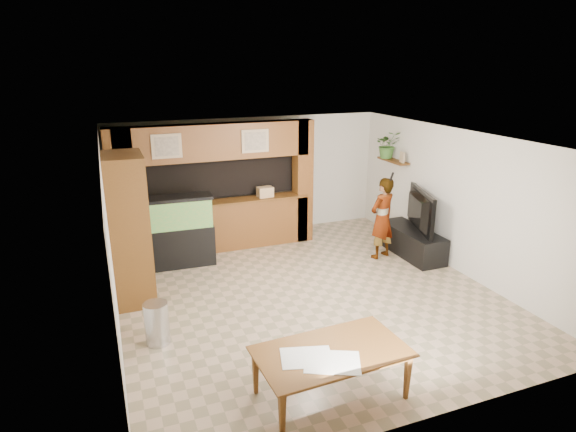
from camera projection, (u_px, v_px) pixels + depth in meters
name	position (u px, v px, depth m)	size (l,w,h in m)	color
floor	(306.00, 293.00, 8.14)	(6.50, 6.50, 0.00)	tan
ceiling	(308.00, 139.00, 7.34)	(6.50, 6.50, 0.00)	white
wall_back	(249.00, 177.00, 10.63)	(6.00, 6.00, 0.00)	beige
wall_left	(110.00, 244.00, 6.71)	(6.50, 6.50, 0.00)	beige
wall_right	(458.00, 201.00, 8.77)	(6.50, 6.50, 0.00)	beige
partition	(213.00, 187.00, 9.75)	(4.20, 0.99, 2.60)	brown
wall_clock	(106.00, 186.00, 7.43)	(0.05, 0.25, 0.25)	black
wall_shelf	(393.00, 161.00, 10.33)	(0.25, 0.90, 0.04)	brown
pantry_cabinet	(129.00, 229.00, 7.61)	(0.60, 0.98, 2.40)	brown
trash_can	(157.00, 323.00, 6.60)	(0.33, 0.33, 0.61)	#B2B2B7
aquarium	(180.00, 232.00, 9.06)	(1.23, 0.46, 1.37)	black
tv_stand	(411.00, 242.00, 9.68)	(0.59, 1.60, 0.53)	black
television	(414.00, 210.00, 9.48)	(1.40, 0.18, 0.81)	black
photo_frame	(402.00, 157.00, 10.00)	(0.03, 0.17, 0.22)	tan
potted_plant	(388.00, 145.00, 10.40)	(0.53, 0.46, 0.59)	#386729
person	(382.00, 218.00, 9.39)	(0.59, 0.39, 1.62)	#9D7F56
microphone	(392.00, 177.00, 9.01)	(0.04, 0.04, 0.17)	black
dining_table	(332.00, 375.00, 5.51)	(1.73, 0.96, 0.61)	brown
newspaper_a	(307.00, 357.00, 5.31)	(0.57, 0.41, 0.01)	silver
newspaper_b	(332.00, 362.00, 5.23)	(0.61, 0.44, 0.01)	silver
counter_box	(265.00, 192.00, 10.00)	(0.32, 0.21, 0.21)	tan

